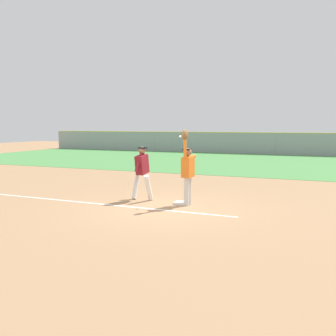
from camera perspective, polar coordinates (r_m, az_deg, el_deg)
ground_plane at (r=11.59m, az=-0.62°, el=-5.78°), size 72.28×72.28×0.00m
outfield_grass at (r=25.91m, az=12.92°, el=0.76°), size 43.03×14.72×0.01m
chalk_foul_line at (r=13.36m, az=-15.85°, el=-4.39°), size 12.00×0.27×0.01m
first_base at (r=12.12m, az=1.87°, el=-5.06°), size 0.38×0.38×0.08m
fielder at (r=11.85m, az=2.83°, el=-0.03°), size 0.29×0.90×2.28m
runner at (r=12.71m, az=-3.75°, el=-0.17°), size 0.73×0.84×1.72m
baseball at (r=12.19m, az=1.78°, el=4.54°), size 0.07×0.07×0.07m
outfield_fence at (r=33.10m, az=15.25°, el=3.40°), size 43.11×0.08×1.78m
parked_car_white at (r=39.21m, az=0.36°, el=3.72°), size 4.56×2.44×1.25m
parked_car_red at (r=37.78m, az=10.39°, el=3.52°), size 4.49×2.29×1.25m
parked_car_black at (r=36.82m, az=19.90°, el=3.18°), size 4.53×2.37×1.25m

